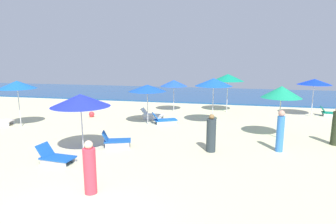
{
  "coord_description": "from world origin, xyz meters",
  "views": [
    {
      "loc": [
        3.57,
        -4.85,
        3.84
      ],
      "look_at": [
        0.25,
        9.65,
        0.93
      ],
      "focal_mm": 30.04,
      "sensor_mm": 36.0,
      "label": 1
    }
  ],
  "objects_px": {
    "lounge_chair_0_1": "(164,120)",
    "umbrella_1": "(80,100)",
    "umbrella_6": "(214,82)",
    "beachgoer_1": "(211,135)",
    "lounge_chair_1_1": "(116,141)",
    "umbrella_3": "(17,85)",
    "lounge_chair_1_0": "(55,157)",
    "beachgoer_6": "(336,127)",
    "beachgoer_4": "(90,169)",
    "umbrella_7": "(228,78)",
    "beach_ball_2": "(92,114)",
    "umbrella_4": "(314,82)",
    "beachgoer_3": "(280,132)",
    "cooler_box_0": "(74,106)",
    "umbrella_8": "(281,92)",
    "lounge_chair_4_0": "(331,113)",
    "lounge_chair_0_0": "(152,115)",
    "umbrella_0": "(147,88)",
    "umbrella_2": "(174,83)"
  },
  "relations": [
    {
      "from": "umbrella_1",
      "to": "umbrella_6",
      "type": "distance_m",
      "value": 7.82
    },
    {
      "from": "umbrella_0",
      "to": "beachgoer_3",
      "type": "height_order",
      "value": "umbrella_0"
    },
    {
      "from": "lounge_chair_0_1",
      "to": "lounge_chair_1_0",
      "type": "relative_size",
      "value": 1.12
    },
    {
      "from": "beachgoer_4",
      "to": "lounge_chair_1_1",
      "type": "bearing_deg",
      "value": -45.75
    },
    {
      "from": "lounge_chair_0_0",
      "to": "beachgoer_3",
      "type": "xyz_separation_m",
      "value": [
        6.83,
        -4.71,
        0.57
      ]
    },
    {
      "from": "umbrella_6",
      "to": "beachgoer_1",
      "type": "bearing_deg",
      "value": -86.7
    },
    {
      "from": "umbrella_0",
      "to": "lounge_chair_4_0",
      "type": "xyz_separation_m",
      "value": [
        11.16,
        4.76,
        -1.87
      ]
    },
    {
      "from": "lounge_chair_0_0",
      "to": "beachgoer_6",
      "type": "height_order",
      "value": "beachgoer_6"
    },
    {
      "from": "umbrella_2",
      "to": "umbrella_6",
      "type": "height_order",
      "value": "umbrella_6"
    },
    {
      "from": "beach_ball_2",
      "to": "umbrella_4",
      "type": "bearing_deg",
      "value": 13.52
    },
    {
      "from": "umbrella_3",
      "to": "umbrella_4",
      "type": "bearing_deg",
      "value": 21.71
    },
    {
      "from": "cooler_box_0",
      "to": "beach_ball_2",
      "type": "relative_size",
      "value": 1.28
    },
    {
      "from": "umbrella_2",
      "to": "umbrella_8",
      "type": "height_order",
      "value": "umbrella_8"
    },
    {
      "from": "lounge_chair_4_0",
      "to": "beachgoer_3",
      "type": "xyz_separation_m",
      "value": [
        -4.45,
        -8.21,
        0.61
      ]
    },
    {
      "from": "lounge_chair_0_0",
      "to": "beachgoer_4",
      "type": "bearing_deg",
      "value": -171.95
    },
    {
      "from": "lounge_chair_1_1",
      "to": "umbrella_8",
      "type": "height_order",
      "value": "umbrella_8"
    },
    {
      "from": "umbrella_1",
      "to": "lounge_chair_1_0",
      "type": "xyz_separation_m",
      "value": [
        -0.39,
        -1.33,
        -1.91
      ]
    },
    {
      "from": "umbrella_4",
      "to": "umbrella_7",
      "type": "relative_size",
      "value": 0.92
    },
    {
      "from": "lounge_chair_1_0",
      "to": "beachgoer_6",
      "type": "height_order",
      "value": "beachgoer_6"
    },
    {
      "from": "umbrella_7",
      "to": "umbrella_8",
      "type": "xyz_separation_m",
      "value": [
        2.57,
        -6.13,
        -0.21
      ]
    },
    {
      "from": "umbrella_3",
      "to": "umbrella_6",
      "type": "relative_size",
      "value": 0.97
    },
    {
      "from": "umbrella_2",
      "to": "lounge_chair_1_0",
      "type": "bearing_deg",
      "value": -101.31
    },
    {
      "from": "cooler_box_0",
      "to": "umbrella_1",
      "type": "bearing_deg",
      "value": 48.04
    },
    {
      "from": "beachgoer_3",
      "to": "cooler_box_0",
      "type": "relative_size",
      "value": 3.77
    },
    {
      "from": "lounge_chair_1_1",
      "to": "beachgoer_4",
      "type": "bearing_deg",
      "value": 174.12
    },
    {
      "from": "lounge_chair_0_1",
      "to": "umbrella_1",
      "type": "relative_size",
      "value": 0.64
    },
    {
      "from": "lounge_chair_0_1",
      "to": "umbrella_3",
      "type": "xyz_separation_m",
      "value": [
        -7.66,
        -2.47,
        2.12
      ]
    },
    {
      "from": "lounge_chair_0_1",
      "to": "umbrella_8",
      "type": "bearing_deg",
      "value": -132.91
    },
    {
      "from": "umbrella_6",
      "to": "beachgoer_1",
      "type": "distance_m",
      "value": 5.2
    },
    {
      "from": "beachgoer_1",
      "to": "beachgoer_6",
      "type": "bearing_deg",
      "value": -83.95
    },
    {
      "from": "lounge_chair_0_0",
      "to": "umbrella_3",
      "type": "distance_m",
      "value": 7.78
    },
    {
      "from": "beach_ball_2",
      "to": "umbrella_6",
      "type": "bearing_deg",
      "value": -1.79
    },
    {
      "from": "umbrella_8",
      "to": "beachgoer_1",
      "type": "bearing_deg",
      "value": -138.11
    },
    {
      "from": "umbrella_3",
      "to": "umbrella_7",
      "type": "distance_m",
      "value": 13.15
    },
    {
      "from": "umbrella_4",
      "to": "umbrella_7",
      "type": "bearing_deg",
      "value": 176.63
    },
    {
      "from": "beachgoer_3",
      "to": "umbrella_0",
      "type": "bearing_deg",
      "value": -165.45
    },
    {
      "from": "umbrella_8",
      "to": "beachgoer_3",
      "type": "bearing_deg",
      "value": -97.29
    },
    {
      "from": "beachgoer_4",
      "to": "beachgoer_6",
      "type": "distance_m",
      "value": 10.63
    },
    {
      "from": "lounge_chair_1_1",
      "to": "umbrella_3",
      "type": "height_order",
      "value": "umbrella_3"
    },
    {
      "from": "beachgoer_3",
      "to": "beach_ball_2",
      "type": "xyz_separation_m",
      "value": [
        -10.86,
        4.5,
        -0.67
      ]
    },
    {
      "from": "lounge_chair_4_0",
      "to": "umbrella_0",
      "type": "bearing_deg",
      "value": 117.86
    },
    {
      "from": "lounge_chair_1_0",
      "to": "umbrella_4",
      "type": "xyz_separation_m",
      "value": [
        11.39,
        11.1,
        2.03
      ]
    },
    {
      "from": "umbrella_0",
      "to": "lounge_chair_4_0",
      "type": "height_order",
      "value": "umbrella_0"
    },
    {
      "from": "umbrella_3",
      "to": "umbrella_6",
      "type": "height_order",
      "value": "umbrella_6"
    },
    {
      "from": "lounge_chair_1_1",
      "to": "beachgoer_3",
      "type": "relative_size",
      "value": 0.76
    },
    {
      "from": "umbrella_0",
      "to": "lounge_chair_1_1",
      "type": "distance_m",
      "value": 4.78
    },
    {
      "from": "umbrella_7",
      "to": "beachgoer_6",
      "type": "bearing_deg",
      "value": -54.08
    },
    {
      "from": "beachgoer_3",
      "to": "beachgoer_4",
      "type": "distance_m",
      "value": 7.72
    },
    {
      "from": "umbrella_3",
      "to": "umbrella_8",
      "type": "height_order",
      "value": "umbrella_3"
    },
    {
      "from": "lounge_chair_4_0",
      "to": "cooler_box_0",
      "type": "height_order",
      "value": "lounge_chair_4_0"
    }
  ]
}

